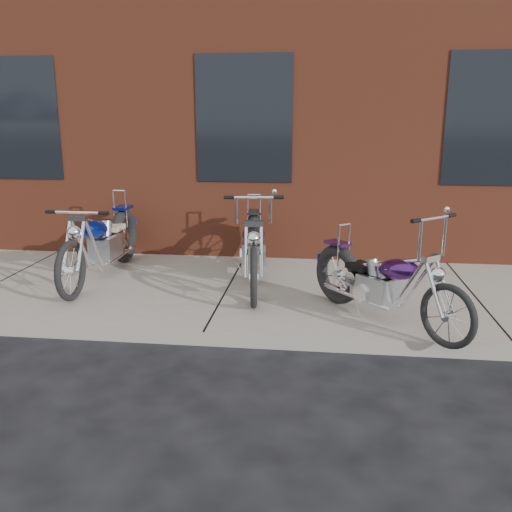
# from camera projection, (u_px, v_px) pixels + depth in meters

# --- Properties ---
(ground) EXTENTS (120.00, 120.00, 0.00)m
(ground) POSITION_uv_depth(u_px,v_px,m) (204.00, 346.00, 5.44)
(ground) COLOR black
(ground) RESTS_ON ground
(sidewalk) EXTENTS (22.00, 3.00, 0.15)m
(sidewalk) POSITION_uv_depth(u_px,v_px,m) (228.00, 292.00, 6.87)
(sidewalk) COLOR #A39A91
(sidewalk) RESTS_ON ground
(building_brick) EXTENTS (22.00, 10.00, 8.00)m
(building_brick) POSITION_uv_depth(u_px,v_px,m) (275.00, 35.00, 12.13)
(building_brick) COLOR brown
(building_brick) RESTS_ON ground
(chopper_purple) EXTENTS (1.47, 1.70, 1.21)m
(chopper_purple) POSITION_uv_depth(u_px,v_px,m) (383.00, 286.00, 5.61)
(chopper_purple) COLOR black
(chopper_purple) RESTS_ON sidewalk
(chopper_blue) EXTENTS (0.60, 2.47, 1.07)m
(chopper_blue) POSITION_uv_depth(u_px,v_px,m) (102.00, 245.00, 7.14)
(chopper_blue) COLOR black
(chopper_blue) RESTS_ON sidewalk
(chopper_third) EXTENTS (0.59, 2.41, 1.23)m
(chopper_third) POSITION_uv_depth(u_px,v_px,m) (254.00, 250.00, 6.89)
(chopper_third) COLOR black
(chopper_third) RESTS_ON sidewalk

